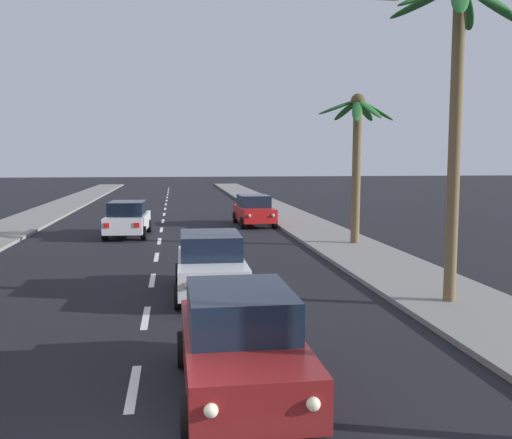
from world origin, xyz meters
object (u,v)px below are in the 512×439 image
(sedan_parked_nearest_kerb, at_px, (254,210))
(palm_right_third, at_px, (357,141))
(sedan_third_in_queue, at_px, (211,264))
(sedan_oncoming_far, at_px, (128,219))
(traffic_signal_mast, at_px, (394,15))
(palm_right_second, at_px, (457,69))
(sedan_lead_at_stop_bar, at_px, (241,342))

(sedan_parked_nearest_kerb, distance_m, palm_right_third, 9.39)
(sedan_third_in_queue, relative_size, sedan_oncoming_far, 0.99)
(traffic_signal_mast, relative_size, palm_right_second, 1.41)
(sedan_parked_nearest_kerb, relative_size, palm_right_third, 0.70)
(sedan_parked_nearest_kerb, bearing_deg, sedan_lead_at_stop_bar, -98.32)
(sedan_lead_at_stop_bar, bearing_deg, sedan_third_in_queue, 90.37)
(traffic_signal_mast, relative_size, sedan_third_in_queue, 2.55)
(traffic_signal_mast, distance_m, sedan_parked_nearest_kerb, 25.86)
(traffic_signal_mast, height_order, sedan_oncoming_far, traffic_signal_mast)
(palm_right_second, bearing_deg, sedan_parked_nearest_kerb, 97.76)
(sedan_third_in_queue, relative_size, palm_right_second, 0.55)
(traffic_signal_mast, xyz_separation_m, palm_right_third, (5.20, 17.36, -0.87))
(sedan_oncoming_far, bearing_deg, sedan_lead_at_stop_bar, -80.50)
(traffic_signal_mast, distance_m, sedan_oncoming_far, 22.69)
(sedan_lead_at_stop_bar, height_order, sedan_parked_nearest_kerb, same)
(sedan_third_in_queue, distance_m, sedan_parked_nearest_kerb, 16.41)
(palm_right_third, bearing_deg, sedan_third_in_queue, -129.77)
(traffic_signal_mast, relative_size, sedan_oncoming_far, 2.53)
(traffic_signal_mast, distance_m, sedan_third_in_queue, 10.45)
(traffic_signal_mast, bearing_deg, sedan_parked_nearest_kerb, 85.66)
(sedan_lead_at_stop_bar, distance_m, sedan_third_in_queue, 6.84)
(traffic_signal_mast, height_order, palm_right_third, traffic_signal_mast)
(traffic_signal_mast, distance_m, palm_right_third, 18.14)
(sedan_third_in_queue, bearing_deg, palm_right_second, -19.87)
(sedan_lead_at_stop_bar, relative_size, palm_right_second, 0.55)
(sedan_lead_at_stop_bar, relative_size, sedan_third_in_queue, 1.00)
(sedan_third_in_queue, bearing_deg, sedan_parked_nearest_kerb, 78.07)
(traffic_signal_mast, relative_size, sedan_parked_nearest_kerb, 2.54)
(sedan_lead_at_stop_bar, xyz_separation_m, palm_right_second, (5.82, 4.72, 5.00))
(sedan_oncoming_far, distance_m, palm_right_second, 17.83)
(sedan_lead_at_stop_bar, xyz_separation_m, sedan_oncoming_far, (-3.22, 19.25, 0.00))
(sedan_parked_nearest_kerb, bearing_deg, palm_right_third, -67.88)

